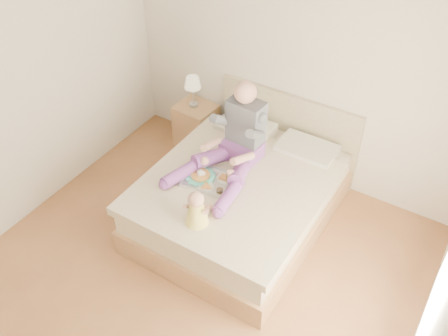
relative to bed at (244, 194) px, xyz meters
The scene contains 7 objects.
room 1.61m from the bed, 85.70° to the right, with size 4.02×4.22×2.71m.
bed is the anchor object (origin of this frame).
nightstand 1.40m from the bed, 145.27° to the left, with size 0.49×0.44×0.56m.
lamp 1.52m from the bed, 145.90° to the left, with size 0.19×0.19×0.40m.
adult 0.59m from the bed, 155.05° to the left, with size 0.77×1.11×0.91m.
tray 0.49m from the bed, 129.33° to the right, with size 0.53×0.44×0.14m.
baby 0.92m from the bed, 91.75° to the right, with size 0.24×0.32×0.36m.
Camera 1 is at (1.83, -2.25, 3.93)m, focal length 40.00 mm.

